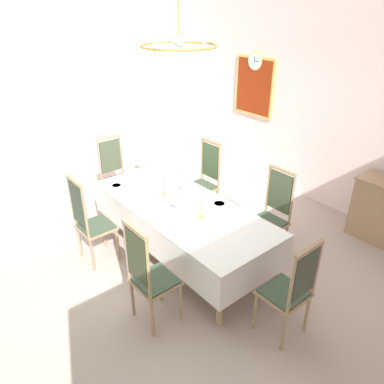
{
  "coord_description": "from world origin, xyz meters",
  "views": [
    {
      "loc": [
        3.21,
        -2.33,
        3.07
      ],
      "look_at": [
        0.13,
        0.21,
        0.99
      ],
      "focal_mm": 34.5,
      "sensor_mm": 36.0,
      "label": 1
    }
  ],
  "objects": [
    {
      "name": "bowl_far_left",
      "position": [
        0.02,
        0.55,
        0.79
      ],
      "size": [
        0.16,
        0.16,
        0.04
      ],
      "color": "white",
      "rests_on": "tablecloth"
    },
    {
      "name": "chair_head_west",
      "position": [
        -1.71,
        0.14,
        0.61
      ],
      "size": [
        0.42,
        0.44,
        1.2
      ],
      "rotation": [
        0.0,
        0.0,
        -1.57
      ],
      "color": "#AB7B61",
      "rests_on": "ground"
    },
    {
      "name": "bowl_near_left",
      "position": [
        -0.97,
        -0.24,
        0.79
      ],
      "size": [
        0.15,
        0.15,
        0.04
      ],
      "color": "white",
      "rests_on": "tablecloth"
    },
    {
      "name": "spoon_primary",
      "position": [
        -1.07,
        -0.21,
        0.78
      ],
      "size": [
        0.04,
        0.18,
        0.01
      ],
      "rotation": [
        0.0,
        0.0,
        0.11
      ],
      "color": "gold",
      "rests_on": "tablecloth"
    },
    {
      "name": "spoon_secondary",
      "position": [
        0.41,
        0.54,
        0.78
      ],
      "size": [
        0.03,
        0.18,
        0.01
      ],
      "rotation": [
        0.0,
        0.0,
        0.02
      ],
      "color": "gold",
      "rests_on": "tablecloth"
    },
    {
      "name": "tablecloth",
      "position": [
        0.0,
        0.14,
        0.65
      ],
      "size": [
        2.62,
        1.11,
        0.44
      ],
      "color": "white",
      "rests_on": "dining_table"
    },
    {
      "name": "back_wall",
      "position": [
        0.0,
        2.89,
        1.67
      ],
      "size": [
        7.23,
        0.08,
        3.35
      ],
      "primitive_type": "cube",
      "color": "silver",
      "rests_on": "ground"
    },
    {
      "name": "chair_head_east",
      "position": [
        1.71,
        0.14,
        0.59
      ],
      "size": [
        0.42,
        0.44,
        1.16
      ],
      "rotation": [
        0.0,
        0.0,
        1.57
      ],
      "color": "#9B875B",
      "rests_on": "ground"
    },
    {
      "name": "chair_south_b",
      "position": [
        0.69,
        -0.81,
        0.62
      ],
      "size": [
        0.44,
        0.42,
        1.23
      ],
      "color": "#9E855A",
      "rests_on": "ground"
    },
    {
      "name": "ground",
      "position": [
        0.0,
        0.0,
        -0.02
      ],
      "size": [
        7.23,
        5.7,
        0.04
      ],
      "primitive_type": "cube",
      "color": "#B6A398"
    },
    {
      "name": "chair_north_a",
      "position": [
        -0.65,
        1.1,
        0.61
      ],
      "size": [
        0.44,
        0.42,
        1.21
      ],
      "rotation": [
        0.0,
        0.0,
        3.14
      ],
      "color": "tan",
      "rests_on": "ground"
    },
    {
      "name": "framed_painting",
      "position": [
        -1.29,
        2.83,
        1.69
      ],
      "size": [
        0.87,
        0.05,
        1.03
      ],
      "color": "#D1B251"
    },
    {
      "name": "chair_north_b",
      "position": [
        0.69,
        1.1,
        0.61
      ],
      "size": [
        0.44,
        0.42,
        1.21
      ],
      "rotation": [
        0.0,
        0.0,
        3.14
      ],
      "color": "#A1825C",
      "rests_on": "ground"
    },
    {
      "name": "chair_south_a",
      "position": [
        -0.65,
        -0.81,
        0.62
      ],
      "size": [
        0.44,
        0.42,
        1.22
      ],
      "color": "#A57F62",
      "rests_on": "ground"
    },
    {
      "name": "candlestick_west",
      "position": [
        -0.38,
        0.14,
        0.91
      ],
      "size": [
        0.07,
        0.07,
        0.34
      ],
      "color": "gold",
      "rests_on": "tablecloth"
    },
    {
      "name": "chandelier",
      "position": [
        -0.0,
        0.14,
        2.67
      ],
      "size": [
        0.81,
        0.81,
        0.66
      ],
      "color": "gold"
    },
    {
      "name": "dining_table",
      "position": [
        0.0,
        0.14,
        0.7
      ],
      "size": [
        2.6,
        1.09,
        0.77
      ],
      "color": "tan",
      "rests_on": "ground"
    },
    {
      "name": "mounted_clock",
      "position": [
        -1.29,
        2.82,
        2.13
      ],
      "size": [
        0.32,
        0.06,
        0.32
      ],
      "color": "#D1B251"
    },
    {
      "name": "soup_tureen",
      "position": [
        -0.01,
        0.14,
        0.89
      ],
      "size": [
        0.32,
        0.32,
        0.25
      ],
      "color": "white",
      "rests_on": "tablecloth"
    },
    {
      "name": "left_wall",
      "position": [
        -3.66,
        0.0,
        1.67
      ],
      "size": [
        0.08,
        5.7,
        3.35
      ],
      "primitive_type": "cube",
      "color": "silver",
      "rests_on": "ground"
    },
    {
      "name": "bowl_near_right",
      "position": [
        0.3,
        0.51,
        0.79
      ],
      "size": [
        0.16,
        0.16,
        0.03
      ],
      "color": "white",
      "rests_on": "tablecloth"
    },
    {
      "name": "candlestick_east",
      "position": [
        0.38,
        0.14,
        0.9
      ],
      "size": [
        0.07,
        0.07,
        0.32
      ],
      "color": "gold",
      "rests_on": "tablecloth"
    }
  ]
}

